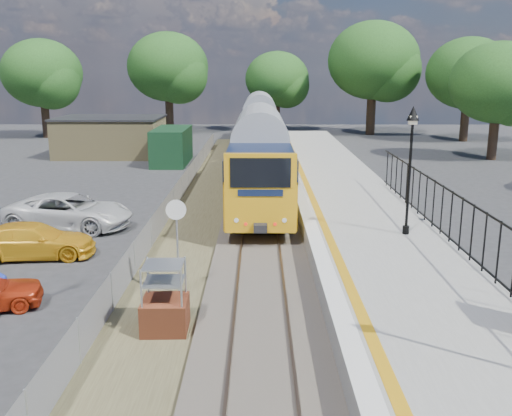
{
  "coord_description": "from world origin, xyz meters",
  "views": [
    {
      "loc": [
        -0.06,
        -14.0,
        6.66
      ],
      "look_at": [
        -0.16,
        5.41,
        2.0
      ],
      "focal_mm": 40.0,
      "sensor_mm": 36.0,
      "label": 1
    }
  ],
  "objects_px": {
    "brick_plinth": "(165,299)",
    "speed_sign": "(177,230)",
    "train": "(260,133)",
    "car_yellow": "(33,241)",
    "car_white": "(69,211)",
    "victorian_lamp_north": "(411,141)"
  },
  "relations": [
    {
      "from": "brick_plinth",
      "to": "speed_sign",
      "type": "height_order",
      "value": "speed_sign"
    },
    {
      "from": "train",
      "to": "speed_sign",
      "type": "distance_m",
      "value": 24.95
    },
    {
      "from": "car_yellow",
      "to": "train",
      "type": "bearing_deg",
      "value": -28.07
    },
    {
      "from": "speed_sign",
      "to": "car_white",
      "type": "xyz_separation_m",
      "value": [
        -5.78,
        7.63,
        -1.31
      ]
    },
    {
      "from": "train",
      "to": "brick_plinth",
      "type": "relative_size",
      "value": 21.44
    },
    {
      "from": "victorian_lamp_north",
      "to": "train",
      "type": "height_order",
      "value": "victorian_lamp_north"
    },
    {
      "from": "train",
      "to": "speed_sign",
      "type": "xyz_separation_m",
      "value": [
        -2.5,
        -24.82,
        -0.28
      ]
    },
    {
      "from": "train",
      "to": "car_white",
      "type": "height_order",
      "value": "train"
    },
    {
      "from": "victorian_lamp_north",
      "to": "car_white",
      "type": "xyz_separation_m",
      "value": [
        -13.58,
        3.92,
        -3.54
      ]
    },
    {
      "from": "victorian_lamp_north",
      "to": "car_white",
      "type": "distance_m",
      "value": 14.57
    },
    {
      "from": "brick_plinth",
      "to": "car_white",
      "type": "bearing_deg",
      "value": 119.7
    },
    {
      "from": "brick_plinth",
      "to": "car_white",
      "type": "xyz_separation_m",
      "value": [
        -5.78,
        10.14,
        -0.16
      ]
    },
    {
      "from": "victorian_lamp_north",
      "to": "brick_plinth",
      "type": "bearing_deg",
      "value": -141.45
    },
    {
      "from": "brick_plinth",
      "to": "speed_sign",
      "type": "xyz_separation_m",
      "value": [
        -0.0,
        2.51,
        1.15
      ]
    },
    {
      "from": "brick_plinth",
      "to": "car_white",
      "type": "relative_size",
      "value": 0.35
    },
    {
      "from": "car_yellow",
      "to": "car_white",
      "type": "xyz_separation_m",
      "value": [
        0.03,
        3.99,
        0.12
      ]
    },
    {
      "from": "car_yellow",
      "to": "car_white",
      "type": "distance_m",
      "value": 4.0
    },
    {
      "from": "train",
      "to": "car_yellow",
      "type": "xyz_separation_m",
      "value": [
        -8.31,
        -21.18,
        -1.7
      ]
    },
    {
      "from": "car_yellow",
      "to": "brick_plinth",
      "type": "bearing_deg",
      "value": -143.26
    },
    {
      "from": "brick_plinth",
      "to": "car_yellow",
      "type": "distance_m",
      "value": 8.46
    },
    {
      "from": "victorian_lamp_north",
      "to": "car_white",
      "type": "relative_size",
      "value": 0.85
    },
    {
      "from": "speed_sign",
      "to": "brick_plinth",
      "type": "bearing_deg",
      "value": -96.24
    }
  ]
}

